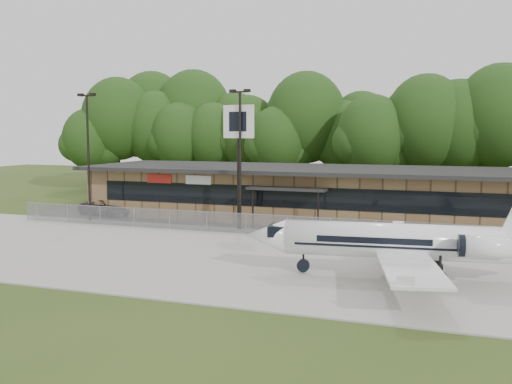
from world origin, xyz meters
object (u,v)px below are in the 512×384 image
at_px(terminal, 329,193).
at_px(business_jet, 408,243).
at_px(pole_sign, 239,135).
at_px(suv, 107,208).

relative_size(terminal, business_jet, 2.64).
bearing_deg(pole_sign, business_jet, -32.60).
relative_size(terminal, pole_sign, 4.49).
bearing_deg(terminal, pole_sign, -126.14).
bearing_deg(pole_sign, terminal, 60.88).
bearing_deg(business_jet, terminal, 106.85).
height_order(business_jet, suv, business_jet).
distance_m(terminal, business_jet, 19.48).
distance_m(business_jet, suv, 29.42).
xyz_separation_m(suv, pole_sign, (13.18, -2.72, 6.27)).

